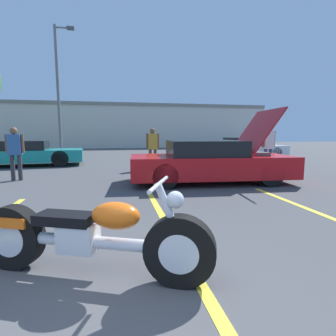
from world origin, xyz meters
name	(u,v)px	position (x,y,z in m)	size (l,w,h in m)	color
parking_stripe_back	(172,234)	(1.11, 2.10, 0.00)	(0.12, 5.10, 0.01)	yellow
far_building	(112,125)	(0.00, 26.70, 2.34)	(32.00, 4.20, 4.40)	beige
light_pole	(59,86)	(-2.98, 16.24, 4.32)	(1.21, 0.28, 7.87)	slate
motorcycle	(91,237)	(0.11, 1.21, 0.40)	(2.30, 1.11, 0.97)	black
show_car_hood_open	(211,162)	(3.05, 5.77, 0.60)	(4.68, 2.17, 2.10)	red
parked_car_right_row	(246,148)	(7.76, 12.65, 0.57)	(4.33, 1.99, 1.19)	silver
parked_car_mid_row	(25,153)	(-3.57, 11.09, 0.54)	(4.91, 2.35, 1.10)	teal
spectator_near_motorcycle	(268,144)	(5.91, 7.48, 1.04)	(0.52, 0.23, 1.74)	#38476B
spectator_by_show_car	(15,149)	(-2.59, 7.20, 0.94)	(0.52, 0.21, 1.59)	#333338
spectator_midground	(153,145)	(1.79, 8.98, 0.96)	(0.52, 0.21, 1.62)	brown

